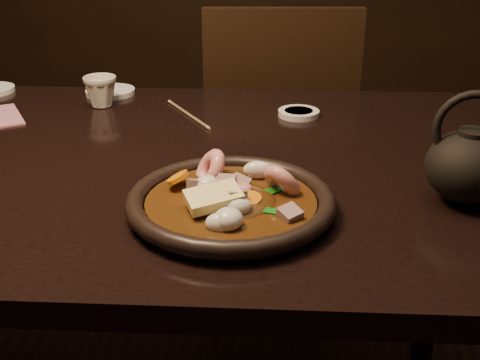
# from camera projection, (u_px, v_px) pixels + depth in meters

# --- Properties ---
(table) EXTENTS (1.60, 0.90, 0.75)m
(table) POSITION_uv_depth(u_px,v_px,m) (122.00, 193.00, 1.13)
(table) COLOR black
(table) RESTS_ON floor
(chair) EXTENTS (0.46, 0.46, 0.93)m
(chair) POSITION_uv_depth(u_px,v_px,m) (277.00, 145.00, 1.82)
(chair) COLOR black
(chair) RESTS_ON floor
(plate) EXTENTS (0.31, 0.31, 0.03)m
(plate) POSITION_uv_depth(u_px,v_px,m) (231.00, 203.00, 0.89)
(plate) COLOR black
(plate) RESTS_ON table
(stirfry) EXTENTS (0.23, 0.22, 0.07)m
(stirfry) POSITION_uv_depth(u_px,v_px,m) (231.00, 198.00, 0.89)
(stirfry) COLOR #351D09
(stirfry) RESTS_ON plate
(soy_dish) EXTENTS (0.09, 0.09, 0.01)m
(soy_dish) POSITION_uv_depth(u_px,v_px,m) (299.00, 113.00, 1.31)
(soy_dish) COLOR silver
(soy_dish) RESTS_ON table
(saucer_right) EXTENTS (0.12, 0.12, 0.01)m
(saucer_right) POSITION_uv_depth(u_px,v_px,m) (110.00, 92.00, 1.46)
(saucer_right) COLOR silver
(saucer_right) RESTS_ON table
(tea_cup) EXTENTS (0.08, 0.08, 0.07)m
(tea_cup) POSITION_uv_depth(u_px,v_px,m) (101.00, 90.00, 1.36)
(tea_cup) COLOR beige
(tea_cup) RESTS_ON table
(chopsticks) EXTENTS (0.12, 0.19, 0.01)m
(chopsticks) POSITION_uv_depth(u_px,v_px,m) (188.00, 114.00, 1.31)
(chopsticks) COLOR tan
(chopsticks) RESTS_ON table
(teapot) EXTENTS (0.16, 0.13, 0.17)m
(teapot) POSITION_uv_depth(u_px,v_px,m) (470.00, 163.00, 0.90)
(teapot) COLOR black
(teapot) RESTS_ON table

